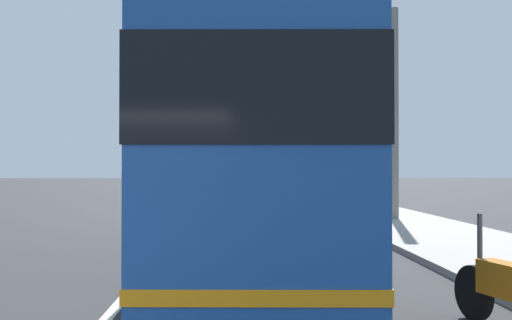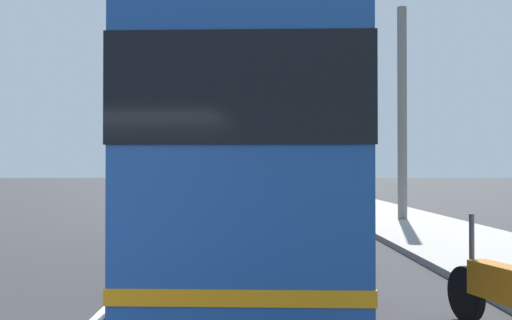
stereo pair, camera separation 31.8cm
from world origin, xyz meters
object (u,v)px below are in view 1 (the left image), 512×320
car_far_distant (251,190)px  utility_pole (394,115)px  coach_bus (258,158)px  car_side_street (176,187)px  car_ahead_same_lane (183,182)px  car_behind_bus (238,186)px

car_far_distant → utility_pole: (-9.41, -4.42, 2.81)m
car_far_distant → coach_bus: bearing=175.1°
car_side_street → car_ahead_same_lane: (14.29, 0.77, -0.02)m
coach_bus → car_ahead_same_lane: coach_bus is taller
utility_pole → car_behind_bus: bearing=16.0°
coach_bus → utility_pole: size_ratio=1.76×
coach_bus → car_far_distant: bearing=1.3°
coach_bus → car_behind_bus: coach_bus is taller
car_behind_bus → utility_pole: bearing=-161.0°
coach_bus → car_side_street: size_ratio=3.20×
car_ahead_same_lane → utility_pole: 32.39m
car_ahead_same_lane → utility_pole: utility_pole is taller
coach_bus → utility_pole: bearing=-28.4°
coach_bus → car_behind_bus: 25.46m
car_side_street → utility_pole: bearing=27.7°
coach_bus → car_behind_bus: (25.43, 0.17, -1.28)m
car_side_street → car_far_distant: bearing=30.8°
car_side_street → utility_pole: 18.91m
coach_bus → car_far_distant: size_ratio=3.00×
car_side_street → car_behind_bus: (0.85, -3.68, 0.01)m
coach_bus → utility_pole: (8.02, -4.83, 1.55)m
car_far_distant → car_ahead_same_lane: (21.44, 5.02, -0.05)m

